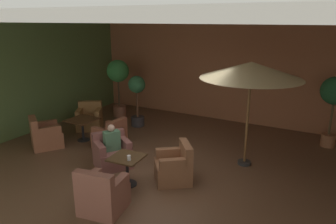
{
  "coord_description": "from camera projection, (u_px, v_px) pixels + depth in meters",
  "views": [
    {
      "loc": [
        3.38,
        -5.7,
        3.48
      ],
      "look_at": [
        0.0,
        0.48,
        1.39
      ],
      "focal_mm": 33.6,
      "sensor_mm": 36.0,
      "label": 1
    }
  ],
  "objects": [
    {
      "name": "ground_plane",
      "position": [
        158.0,
        174.0,
        7.35
      ],
      "size": [
        10.09,
        9.53,
        0.02
      ],
      "primitive_type": "cube",
      "color": "brown"
    },
    {
      "name": "wall_back_brick",
      "position": [
        227.0,
        72.0,
        10.82
      ],
      "size": [
        10.09,
        0.08,
        3.46
      ],
      "primitive_type": "cube",
      "color": "#A96442",
      "rests_on": "ground_plane"
    },
    {
      "name": "wall_left_accent",
      "position": [
        10.0,
        81.0,
        9.15
      ],
      "size": [
        0.08,
        9.53,
        3.46
      ],
      "primitive_type": "cube",
      "color": "#5B7741",
      "rests_on": "ground_plane"
    },
    {
      "name": "ceiling_slab",
      "position": [
        157.0,
        18.0,
        6.35
      ],
      "size": [
        10.09,
        9.53,
        0.06
      ],
      "primitive_type": "cube",
      "color": "silver",
      "rests_on": "wall_back_brick"
    },
    {
      "name": "cafe_table_front_left",
      "position": [
        127.0,
        164.0,
        6.74
      ],
      "size": [
        0.71,
        0.71,
        0.66
      ],
      "color": "black",
      "rests_on": "ground_plane"
    },
    {
      "name": "armchair_front_left_north",
      "position": [
        112.0,
        154.0,
        7.66
      ],
      "size": [
        1.05,
        1.07,
        0.83
      ],
      "color": "brown",
      "rests_on": "ground_plane"
    },
    {
      "name": "armchair_front_left_east",
      "position": [
        102.0,
        195.0,
        5.84
      ],
      "size": [
        0.87,
        0.88,
        0.91
      ],
      "color": "#8D5343",
      "rests_on": "ground_plane"
    },
    {
      "name": "armchair_front_left_south",
      "position": [
        175.0,
        167.0,
        6.94
      ],
      "size": [
        1.04,
        1.04,
        0.88
      ],
      "color": "brown",
      "rests_on": "ground_plane"
    },
    {
      "name": "cafe_table_front_right",
      "position": [
        82.0,
        123.0,
        9.22
      ],
      "size": [
        0.82,
        0.82,
        0.66
      ],
      "color": "black",
      "rests_on": "ground_plane"
    },
    {
      "name": "armchair_front_right_north",
      "position": [
        45.0,
        136.0,
        8.8
      ],
      "size": [
        1.03,
        1.05,
        0.89
      ],
      "color": "#93553A",
      "rests_on": "ground_plane"
    },
    {
      "name": "armchair_front_right_east",
      "position": [
        110.0,
        137.0,
        8.78
      ],
      "size": [
        0.75,
        0.74,
        0.84
      ],
      "color": "brown",
      "rests_on": "ground_plane"
    },
    {
      "name": "armchair_front_right_south",
      "position": [
        90.0,
        119.0,
        10.28
      ],
      "size": [
        1.02,
        1.0,
        0.87
      ],
      "color": "olive",
      "rests_on": "ground_plane"
    },
    {
      "name": "patio_umbrella_tall_red",
      "position": [
        251.0,
        71.0,
        7.17
      ],
      "size": [
        2.36,
        2.36,
        2.55
      ],
      "color": "#2D2D2D",
      "rests_on": "ground_plane"
    },
    {
      "name": "potted_tree_left_corner",
      "position": [
        118.0,
        77.0,
        11.31
      ],
      "size": [
        0.8,
        0.8,
        2.08
      ],
      "color": "#A2634A",
      "rests_on": "ground_plane"
    },
    {
      "name": "potted_tree_mid_left",
      "position": [
        137.0,
        94.0,
        10.35
      ],
      "size": [
        0.56,
        0.56,
        1.7
      ],
      "color": "#343135",
      "rests_on": "ground_plane"
    },
    {
      "name": "potted_tree_mid_right",
      "position": [
        335.0,
        96.0,
        8.54
      ],
      "size": [
        0.77,
        0.77,
        2.0
      ],
      "color": "#AE6844",
      "rests_on": "ground_plane"
    },
    {
      "name": "patron_blue_shirt",
      "position": [
        112.0,
        139.0,
        7.51
      ],
      "size": [
        0.39,
        0.43,
        0.64
      ],
      "color": "#497353",
      "rests_on": "ground_plane"
    },
    {
      "name": "iced_drink_cup",
      "position": [
        129.0,
        158.0,
        6.5
      ],
      "size": [
        0.08,
        0.08,
        0.11
      ],
      "primitive_type": "cylinder",
      "color": "silver",
      "rests_on": "cafe_table_front_left"
    }
  ]
}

